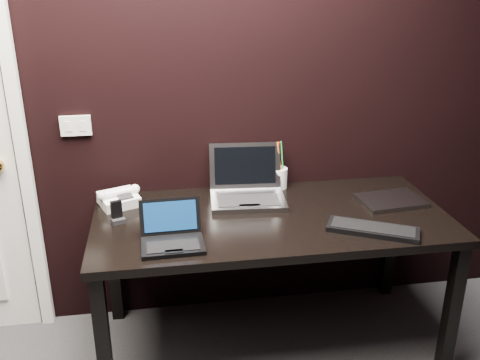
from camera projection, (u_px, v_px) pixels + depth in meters
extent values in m
plane|color=black|center=(199.00, 85.00, 2.69)|extent=(4.00, 0.00, 4.00)
cube|color=white|center=(22.00, 148.00, 2.63)|extent=(0.06, 0.05, 2.11)
cube|color=silver|center=(76.00, 126.00, 2.65)|extent=(0.15, 0.02, 0.10)
cube|color=silver|center=(68.00, 127.00, 2.64)|extent=(0.03, 0.01, 0.05)
cube|color=silver|center=(83.00, 126.00, 2.65)|extent=(0.03, 0.01, 0.05)
cube|color=black|center=(271.00, 219.00, 2.58)|extent=(1.70, 0.80, 0.04)
cube|color=black|center=(103.00, 346.00, 2.28)|extent=(0.06, 0.06, 0.70)
cube|color=black|center=(452.00, 310.00, 2.51)|extent=(0.06, 0.06, 0.70)
cube|color=black|center=(113.00, 263.00, 2.92)|extent=(0.06, 0.06, 0.70)
cube|color=black|center=(390.00, 241.00, 3.15)|extent=(0.06, 0.06, 0.70)
cube|color=black|center=(173.00, 246.00, 2.27)|extent=(0.27, 0.19, 0.02)
cube|color=black|center=(173.00, 246.00, 2.25)|extent=(0.22, 0.11, 0.00)
cube|color=black|center=(174.00, 251.00, 2.20)|extent=(0.08, 0.03, 0.00)
cube|color=black|center=(170.00, 216.00, 2.35)|extent=(0.27, 0.06, 0.15)
cube|color=#0A254E|center=(170.00, 216.00, 2.34)|extent=(0.23, 0.05, 0.12)
cube|color=gray|center=(248.00, 200.00, 2.71)|extent=(0.39, 0.30, 0.03)
cube|color=black|center=(249.00, 200.00, 2.67)|extent=(0.32, 0.17, 0.00)
cube|color=gray|center=(250.00, 206.00, 2.61)|extent=(0.11, 0.05, 0.00)
cube|color=gray|center=(245.00, 165.00, 2.81)|extent=(0.38, 0.10, 0.23)
cube|color=black|center=(245.00, 165.00, 2.81)|extent=(0.32, 0.08, 0.19)
cube|color=black|center=(373.00, 229.00, 2.41)|extent=(0.42, 0.31, 0.02)
cube|color=black|center=(373.00, 227.00, 2.40)|extent=(0.38, 0.27, 0.00)
cube|color=gray|center=(391.00, 200.00, 2.71)|extent=(0.33, 0.26, 0.02)
cube|color=white|center=(119.00, 200.00, 2.67)|extent=(0.23, 0.22, 0.08)
cylinder|color=white|center=(119.00, 192.00, 2.64)|extent=(0.17, 0.10, 0.04)
sphere|color=silver|center=(102.00, 196.00, 2.60)|extent=(0.06, 0.06, 0.05)
sphere|color=white|center=(135.00, 189.00, 2.69)|extent=(0.06, 0.06, 0.05)
cube|color=black|center=(125.00, 196.00, 2.63)|extent=(0.08, 0.07, 0.01)
cube|color=black|center=(117.00, 211.00, 2.49)|extent=(0.06, 0.04, 0.10)
cube|color=black|center=(118.00, 221.00, 2.49)|extent=(0.07, 0.06, 0.02)
cylinder|color=white|center=(279.00, 178.00, 2.88)|extent=(0.10, 0.10, 0.11)
cylinder|color=#CA4413|center=(277.00, 156.00, 2.84)|extent=(0.02, 0.03, 0.17)
cylinder|color=#268C3D|center=(282.00, 157.00, 2.83)|extent=(0.02, 0.02, 0.17)
cylinder|color=black|center=(279.00, 156.00, 2.85)|extent=(0.01, 0.02, 0.17)
cylinder|color=#D85C14|center=(279.00, 157.00, 2.82)|extent=(0.03, 0.03, 0.16)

